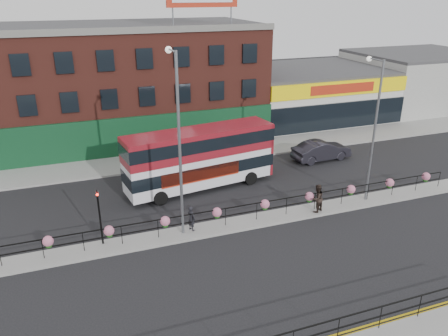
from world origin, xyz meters
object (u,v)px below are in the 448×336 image
object	(u,v)px
pedestrian_a	(191,218)
lamp_column_east	(373,120)
double_decker_bus	(201,153)
lamp_column_west	(178,130)
car	(321,150)
pedestrian_b	(317,198)

from	to	relation	value
pedestrian_a	lamp_column_east	xyz separation A→B (m)	(11.95, 0.15, 4.64)
double_decker_bus	lamp_column_east	xyz separation A→B (m)	(9.59, -5.57, 2.92)
double_decker_bus	lamp_column_west	xyz separation A→B (m)	(-2.90, -5.58, 3.56)
lamp_column_west	lamp_column_east	bearing A→B (deg)	0.03
car	pedestrian_a	distance (m)	15.26
double_decker_bus	lamp_column_west	bearing A→B (deg)	-117.45
double_decker_bus	pedestrian_a	size ratio (longest dim) A/B	7.07
pedestrian_a	lamp_column_west	distance (m)	5.30
double_decker_bus	lamp_column_west	world-z (taller)	lamp_column_west
pedestrian_b	lamp_column_west	world-z (taller)	lamp_column_west
car	lamp_column_east	world-z (taller)	lamp_column_east
car	lamp_column_west	xyz separation A→B (m)	(-13.80, -7.42, 5.38)
double_decker_bus	car	distance (m)	11.21
double_decker_bus	pedestrian_b	xyz separation A→B (m)	(5.60, -6.20, -1.57)
pedestrian_b	lamp_column_east	bearing A→B (deg)	165.81
car	lamp_column_west	bearing A→B (deg)	114.58
pedestrian_b	lamp_column_east	xyz separation A→B (m)	(3.99, 0.63, 4.49)
lamp_column_west	lamp_column_east	xyz separation A→B (m)	(12.49, 0.01, -0.64)
pedestrian_b	lamp_column_east	world-z (taller)	lamp_column_east
car	pedestrian_a	xyz separation A→B (m)	(-13.25, -7.56, 0.10)
double_decker_bus	pedestrian_b	distance (m)	8.50
pedestrian_b	lamp_column_west	bearing A→B (deg)	-27.42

